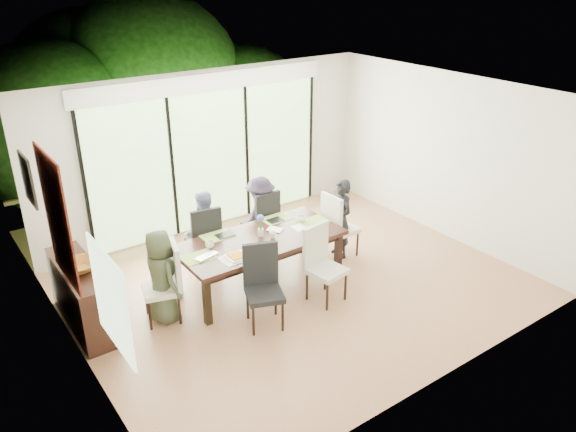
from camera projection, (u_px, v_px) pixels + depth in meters
floor at (298, 285)px, 8.05m from camera, size 6.00×5.00×0.01m
ceiling at (300, 97)px, 6.93m from camera, size 6.00×5.00×0.01m
wall_back at (209, 151)px, 9.35m from camera, size 6.00×0.02×2.70m
wall_front at (448, 277)px, 5.63m from camera, size 6.00×0.02×2.70m
wall_left at (69, 263)px, 5.89m from camera, size 0.02×5.00×2.70m
wall_right at (448, 157)px, 9.08m from camera, size 0.02×5.00×2.70m
glass_doors at (211, 160)px, 9.38m from camera, size 4.20×0.02×2.30m
blinds_header at (206, 82)px, 8.83m from camera, size 4.40×0.06×0.28m
mullion_a at (85, 188)px, 8.26m from camera, size 0.05×0.04×2.30m
mullion_b at (173, 169)px, 9.00m from camera, size 0.05×0.04×2.30m
mullion_c at (247, 153)px, 9.74m from camera, size 0.05×0.04×2.30m
mullion_d at (310, 139)px, 10.48m from camera, size 0.05×0.04×2.30m
side_window at (111, 301)px, 4.96m from camera, size 0.02×0.90×1.00m
deck at (191, 210)px, 10.58m from camera, size 6.00×1.80×0.10m
rail_top at (170, 169)px, 10.93m from camera, size 6.00×0.08×0.06m
foliage_left at (53, 127)px, 10.34m from camera, size 3.20×3.20×3.20m
foliage_mid at (150, 88)px, 11.80m from camera, size 4.00×4.00×4.00m
foliage_right at (244, 109)px, 12.39m from camera, size 2.80×2.80×2.80m
foliage_far at (93, 97)px, 11.87m from camera, size 3.60×3.60×3.60m
table_top at (260, 240)px, 7.80m from camera, size 2.34×1.07×0.06m
table_apron at (260, 246)px, 7.84m from camera, size 2.14×0.88×0.10m
table_leg_fl at (207, 301)px, 7.06m from camera, size 0.09×0.09×0.67m
table_leg_fr at (338, 254)px, 8.21m from camera, size 0.09×0.09×0.67m
table_leg_bl at (177, 273)px, 7.70m from camera, size 0.09×0.09×0.67m
table_leg_br at (303, 233)px, 8.84m from camera, size 0.09×0.09×0.67m
chair_left_end at (160, 283)px, 7.08m from camera, size 0.55×0.55×1.07m
chair_right_end at (341, 224)px, 8.66m from camera, size 0.46×0.46×1.07m
chair_far_left at (203, 237)px, 8.26m from camera, size 0.52×0.52×1.07m
chair_far_right at (260, 220)px, 8.79m from camera, size 0.47×0.47×1.07m
chair_near_left at (264, 288)px, 6.96m from camera, size 0.58×0.58×1.07m
chair_near_right at (327, 265)px, 7.49m from camera, size 0.51×0.51×1.07m
person_left_end at (161, 276)px, 7.05m from camera, size 0.44×0.63×1.26m
person_right_end at (341, 219)px, 8.62m from camera, size 0.45×0.63×1.26m
person_far_left at (203, 232)px, 8.21m from camera, size 0.64×0.46×1.26m
person_far_right at (260, 215)px, 8.74m from camera, size 0.65×0.48×1.26m
placemat_left at (198, 257)px, 7.28m from camera, size 0.43×0.31×0.01m
placemat_right at (314, 221)px, 8.29m from camera, size 0.43×0.31×0.01m
placemat_far_l at (217, 236)px, 7.85m from camera, size 0.43×0.31×0.01m
placemat_far_r at (276, 219)px, 8.38m from camera, size 0.43×0.31×0.01m
placemat_paper at (237, 258)px, 7.27m from camera, size 0.43×0.31×0.01m
tablet_far_l at (225, 235)px, 7.86m from camera, size 0.25×0.18×0.01m
tablet_far_r at (275, 220)px, 8.31m from camera, size 0.23×0.17×0.01m
papers at (302, 227)px, 8.12m from camera, size 0.29×0.21×0.00m
platter_base at (237, 257)px, 7.27m from camera, size 0.25×0.25×0.02m
platter_snacks at (237, 255)px, 7.26m from camera, size 0.19×0.19×0.01m
vase at (261, 232)px, 7.83m from camera, size 0.08×0.08×0.12m
hyacinth_stems at (261, 225)px, 7.78m from camera, size 0.04×0.04×0.16m
hyacinth_blooms at (260, 218)px, 7.74m from camera, size 0.11×0.11×0.11m
laptop at (209, 257)px, 7.26m from camera, size 0.36×0.28×0.03m
cup_a at (210, 245)px, 7.51m from camera, size 0.17×0.17×0.09m
cup_b at (273, 235)px, 7.78m from camera, size 0.14×0.14×0.09m
cup_c at (301, 219)px, 8.27m from camera, size 0.17×0.17×0.09m
book at (273, 232)px, 7.95m from camera, size 0.25×0.27×0.02m
sideboard at (82, 296)px, 7.03m from camera, size 0.42×1.48×0.83m
bowl at (79, 266)px, 6.76m from camera, size 0.44×0.44×0.11m
candlestick_base at (69, 254)px, 7.10m from camera, size 0.09×0.09×0.04m
candlestick_shaft at (61, 212)px, 6.86m from camera, size 0.02×0.02×1.16m
candlestick_pan at (53, 168)px, 6.62m from camera, size 0.09×0.09×0.03m
candle at (52, 164)px, 6.60m from camera, size 0.03×0.03×0.09m
tapestry at (57, 219)px, 6.07m from camera, size 0.02×1.00×1.50m
art_frame at (28, 180)px, 7.01m from camera, size 0.03×0.55×0.65m
art_canvas at (29, 179)px, 7.02m from camera, size 0.01×0.45×0.55m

